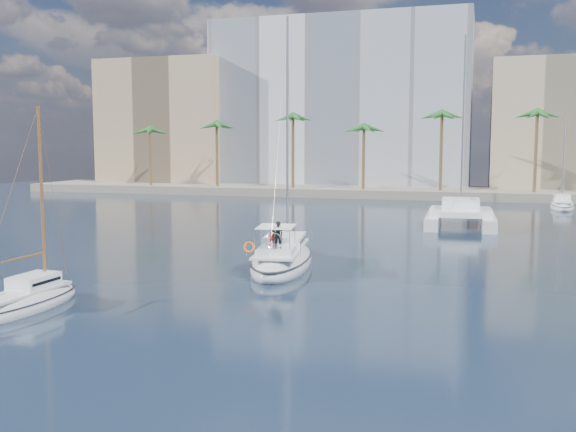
% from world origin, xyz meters
% --- Properties ---
extents(ground, '(160.00, 160.00, 0.00)m').
position_xyz_m(ground, '(0.00, 0.00, 0.00)').
color(ground, black).
rests_on(ground, ground).
extents(quay, '(120.00, 14.00, 1.20)m').
position_xyz_m(quay, '(0.00, 61.00, 0.60)').
color(quay, gray).
rests_on(quay, ground).
extents(building_modern, '(42.00, 16.00, 28.00)m').
position_xyz_m(building_modern, '(-12.00, 73.00, 14.00)').
color(building_modern, silver).
rests_on(building_modern, ground).
extents(building_tan_left, '(22.00, 14.00, 22.00)m').
position_xyz_m(building_tan_left, '(-42.00, 69.00, 11.00)').
color(building_tan_left, tan).
rests_on(building_tan_left, ground).
extents(building_beige, '(20.00, 14.00, 20.00)m').
position_xyz_m(building_beige, '(22.00, 70.00, 10.00)').
color(building_beige, beige).
rests_on(building_beige, ground).
extents(palm_left, '(3.60, 3.60, 12.30)m').
position_xyz_m(palm_left, '(-34.00, 57.00, 10.28)').
color(palm_left, brown).
rests_on(palm_left, ground).
extents(palm_centre, '(3.60, 3.60, 12.30)m').
position_xyz_m(palm_centre, '(0.00, 57.00, 10.28)').
color(palm_centre, brown).
rests_on(palm_centre, ground).
extents(main_sloop, '(5.10, 11.30, 16.17)m').
position_xyz_m(main_sloop, '(-0.88, 2.47, 0.51)').
color(main_sloop, silver).
rests_on(main_sloop, ground).
extents(small_sloop, '(2.33, 6.82, 9.72)m').
position_xyz_m(small_sloop, '(-8.99, -10.61, 0.38)').
color(small_sloop, silver).
rests_on(small_sloop, ground).
extents(catamaran, '(6.39, 12.31, 17.70)m').
position_xyz_m(catamaran, '(8.93, 27.16, 1.15)').
color(catamaran, silver).
rests_on(catamaran, ground).
extents(seagull, '(1.05, 0.45, 0.19)m').
position_xyz_m(seagull, '(-1.90, 5.24, 0.30)').
color(seagull, silver).
rests_on(seagull, ground).
extents(moored_yacht_a, '(3.37, 9.52, 11.90)m').
position_xyz_m(moored_yacht_a, '(20.00, 47.00, 0.00)').
color(moored_yacht_a, silver).
rests_on(moored_yacht_a, ground).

